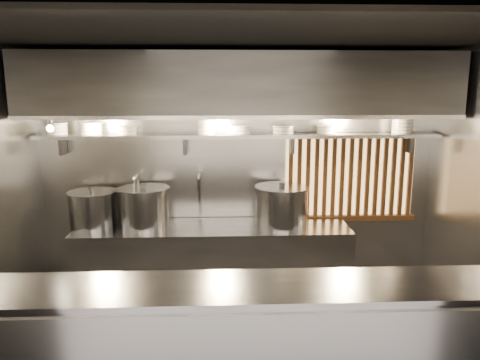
{
  "coord_description": "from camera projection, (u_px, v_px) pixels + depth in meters",
  "views": [
    {
      "loc": [
        -0.21,
        -3.82,
        2.42
      ],
      "look_at": [
        -0.02,
        0.55,
        1.54
      ],
      "focal_mm": 35.0,
      "sensor_mm": 36.0,
      "label": 1
    }
  ],
  "objects": [
    {
      "name": "floor",
      "position": [
        245.0,
        358.0,
        4.23
      ],
      "size": [
        4.5,
        4.5,
        0.0
      ],
      "primitive_type": "plane",
      "color": "black",
      "rests_on": "ground"
    },
    {
      "name": "ceiling",
      "position": [
        246.0,
        37.0,
        3.68
      ],
      "size": [
        4.5,
        4.5,
        0.0
      ],
      "primitive_type": "plane",
      "rotation": [
        3.14,
        0.0,
        0.0
      ],
      "color": "black",
      "rests_on": "wall_back"
    },
    {
      "name": "wall_back",
      "position": [
        238.0,
        175.0,
        5.42
      ],
      "size": [
        4.5,
        0.0,
        4.5
      ],
      "primitive_type": "plane",
      "rotation": [
        1.57,
        0.0,
        0.0
      ],
      "color": "gray",
      "rests_on": "floor"
    },
    {
      "name": "cooking_bench",
      "position": [
        213.0,
        265.0,
        5.24
      ],
      "size": [
        3.0,
        0.7,
        0.9
      ],
      "primitive_type": "cube",
      "color": "gray",
      "rests_on": "floor"
    },
    {
      "name": "bowl_shelf",
      "position": [
        239.0,
        136.0,
        5.15
      ],
      "size": [
        4.4,
        0.34,
        0.04
      ],
      "primitive_type": "cube",
      "color": "gray",
      "rests_on": "wall_back"
    },
    {
      "name": "exhaust_hood",
      "position": [
        240.0,
        85.0,
        4.83
      ],
      "size": [
        4.4,
        0.81,
        0.65
      ],
      "color": "#2D2D30",
      "rests_on": "ceiling"
    },
    {
      "name": "wood_screen",
      "position": [
        350.0,
        177.0,
        5.44
      ],
      "size": [
        1.56,
        0.09,
        1.04
      ],
      "color": "#F5BD6E",
      "rests_on": "wall_back"
    },
    {
      "name": "faucet_left",
      "position": [
        137.0,
        187.0,
        5.26
      ],
      "size": [
        0.04,
        0.3,
        0.5
      ],
      "color": "silver",
      "rests_on": "wall_back"
    },
    {
      "name": "faucet_right",
      "position": [
        199.0,
        186.0,
        5.29
      ],
      "size": [
        0.04,
        0.3,
        0.5
      ],
      "color": "silver",
      "rests_on": "wall_back"
    },
    {
      "name": "heat_lamp",
      "position": [
        48.0,
        123.0,
        4.57
      ],
      "size": [
        0.25,
        0.35,
        0.2
      ],
      "color": "gray",
      "rests_on": "exhaust_hood"
    },
    {
      "name": "pendant_bulb",
      "position": [
        230.0,
        129.0,
        5.01
      ],
      "size": [
        0.09,
        0.09,
        0.19
      ],
      "color": "#2D2D30",
      "rests_on": "exhaust_hood"
    },
    {
      "name": "stock_pot_left",
      "position": [
        144.0,
        207.0,
        5.11
      ],
      "size": [
        0.6,
        0.6,
        0.48
      ],
      "rotation": [
        0.0,
        0.0,
        -0.07
      ],
      "color": "gray",
      "rests_on": "cooking_bench"
    },
    {
      "name": "stock_pot_mid",
      "position": [
        93.0,
        209.0,
        5.09
      ],
      "size": [
        0.54,
        0.54,
        0.44
      ],
      "rotation": [
        0.0,
        0.0,
        -0.04
      ],
      "color": "gray",
      "rests_on": "cooking_bench"
    },
    {
      "name": "stock_pot_right",
      "position": [
        282.0,
        206.0,
        5.15
      ],
      "size": [
        0.68,
        0.68,
        0.48
      ],
      "rotation": [
        0.0,
        0.0,
        0.15
      ],
      "color": "gray",
      "rests_on": "cooking_bench"
    },
    {
      "name": "bowl_stack_0",
      "position": [
        57.0,
        129.0,
        5.05
      ],
      "size": [
        0.22,
        0.22,
        0.13
      ],
      "color": "white",
      "rests_on": "bowl_shelf"
    },
    {
      "name": "bowl_stack_1",
      "position": [
        91.0,
        129.0,
        5.07
      ],
      "size": [
        0.24,
        0.24,
        0.13
      ],
      "color": "white",
      "rests_on": "bowl_shelf"
    },
    {
      "name": "bowl_stack_2",
      "position": [
        127.0,
        130.0,
        5.09
      ],
      "size": [
        0.22,
        0.22,
        0.09
      ],
      "color": "white",
      "rests_on": "bowl_shelf"
    },
    {
      "name": "bowl_stack_3",
      "position": [
        206.0,
        126.0,
        5.12
      ],
      "size": [
        0.21,
        0.21,
        0.17
      ],
      "color": "white",
      "rests_on": "bowl_shelf"
    },
    {
      "name": "bowl_stack_4",
      "position": [
        241.0,
        130.0,
        5.14
      ],
      "size": [
        0.23,
        0.23,
        0.09
      ],
      "color": "white",
      "rests_on": "bowl_shelf"
    },
    {
      "name": "bowl_stack_5",
      "position": [
        283.0,
        129.0,
        5.16
      ],
      "size": [
        0.24,
        0.24,
        0.09
      ],
      "color": "white",
      "rests_on": "bowl_shelf"
    },
    {
      "name": "bowl_stack_6",
      "position": [
        327.0,
        129.0,
        5.18
      ],
      "size": [
        0.23,
        0.23,
        0.09
      ],
      "color": "white",
      "rests_on": "bowl_shelf"
    },
    {
      "name": "bowl_stack_7",
      "position": [
        402.0,
        126.0,
        5.21
      ],
      "size": [
        0.24,
        0.24,
        0.17
      ],
      "color": "white",
      "rests_on": "bowl_shelf"
    }
  ]
}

